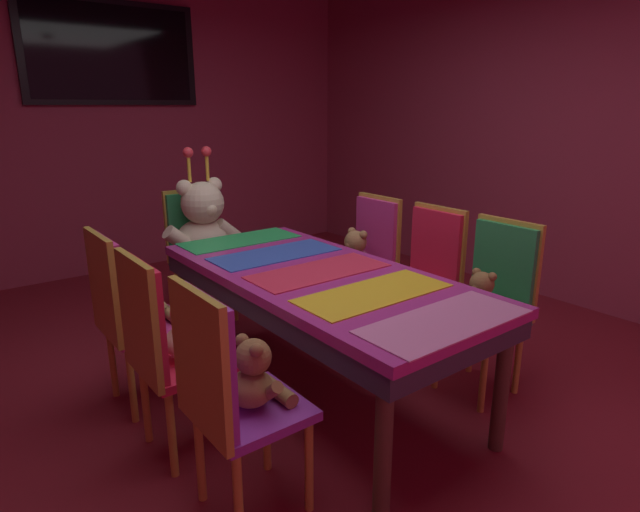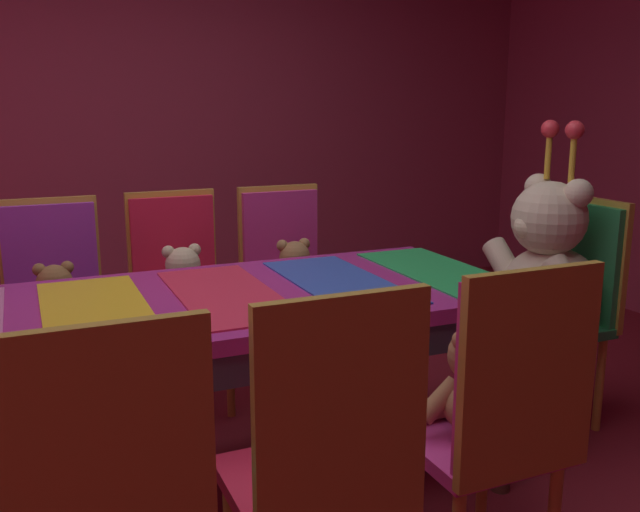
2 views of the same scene
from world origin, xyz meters
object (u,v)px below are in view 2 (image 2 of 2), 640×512
object	(u,v)px
banquet_table	(226,319)
teddy_right_0	(100,473)
chair_left_0	(54,291)
chair_right_0	(107,496)
throne_chair	(573,288)
chair_left_1	(177,277)
teddy_right_2	(473,387)
teddy_left_2	(295,275)
chair_right_1	(328,449)
teddy_left_0	(56,303)
teddy_left_1	(184,285)
king_teddy_bear	(544,261)
chair_left_2	(284,266)
chair_right_2	(506,406)

from	to	relation	value
banquet_table	teddy_right_0	distance (m)	0.89
chair_left_0	chair_right_0	xyz separation A→B (m)	(1.73, 0.01, 0.00)
chair_left_0	throne_chair	bearing A→B (deg)	67.52
chair_left_1	teddy_right_2	bearing A→B (deg)	17.33
teddy_left_2	chair_right_1	distance (m)	1.70
teddy_left_0	chair_right_0	distance (m)	1.58
teddy_left_0	chair_right_0	world-z (taller)	chair_right_0
chair_left_0	teddy_left_0	world-z (taller)	chair_left_0
teddy_left_1	teddy_right_0	xyz separation A→B (m)	(1.47, -0.52, -0.02)
chair_left_0	chair_left_1	xyz separation A→B (m)	(-0.03, 0.53, 0.00)
throne_chair	chair_left_0	bearing A→B (deg)	-22.48
throne_chair	teddy_left_2	bearing A→B (deg)	-36.39
chair_left_0	chair_right_1	distance (m)	1.80
teddy_right_2	throne_chair	world-z (taller)	throne_chair
chair_left_0	chair_left_1	bearing A→B (deg)	93.53
chair_right_0	chair_right_1	world-z (taller)	same
chair_right_1	banquet_table	bearing A→B (deg)	-0.68
teddy_left_1	chair_left_1	bearing A→B (deg)	-180.00
chair_right_0	teddy_right_0	distance (m)	0.14
chair_left_1	chair_right_0	bearing A→B (deg)	-16.45
chair_right_0	king_teddy_bear	xyz separation A→B (m)	(-0.88, 1.88, 0.13)
chair_right_1	teddy_left_1	bearing A→B (deg)	-0.99
chair_left_2	chair_right_0	size ratio (longest dim) A/B	1.00
chair_right_2	banquet_table	bearing A→B (deg)	31.10
teddy_right_2	teddy_left_2	bearing A→B (deg)	-1.23
chair_left_2	chair_right_1	distance (m)	1.84
chair_left_0	teddy_left_1	bearing A→B (deg)	78.04
chair_left_1	chair_right_0	world-z (taller)	same
chair_right_2	throne_chair	xyz separation A→B (m)	(-0.85, 1.03, 0.00)
chair_left_2	teddy_right_0	distance (m)	1.92
chair_right_0	teddy_left_1	bearing A→B (deg)	-17.85
chair_right_0	king_teddy_bear	distance (m)	2.08
teddy_left_2	king_teddy_bear	bearing A→B (deg)	48.48
chair_right_0	chair_right_2	bearing A→B (deg)	-88.67
teddy_left_1	chair_right_0	bearing A→B (deg)	-17.85
teddy_left_2	throne_chair	xyz separation A→B (m)	(0.74, 1.00, 0.01)
chair_left_1	teddy_left_1	world-z (taller)	chair_left_1
teddy_left_0	teddy_left_2	distance (m)	1.06
chair_right_1	teddy_right_2	world-z (taller)	chair_right_1
chair_left_0	teddy_left_0	xyz separation A→B (m)	(0.14, -0.00, -0.01)
chair_left_0	teddy_left_1	size ratio (longest dim) A/B	2.99
chair_left_2	throne_chair	distance (m)	1.33
teddy_right_0	chair_right_1	distance (m)	0.51
chair_right_0	chair_right_1	bearing A→B (deg)	-89.88
teddy_left_0	chair_right_0	xyz separation A→B (m)	(1.58, 0.01, 0.01)
teddy_left_2	chair_right_2	xyz separation A→B (m)	(1.59, -0.03, 0.01)
chair_left_2	teddy_right_0	xyz separation A→B (m)	(1.61, -1.05, -0.02)
banquet_table	king_teddy_bear	bearing A→B (deg)	90.00
chair_left_2	banquet_table	bearing A→B (deg)	-31.74
throne_chair	teddy_right_2	bearing A→B (deg)	34.43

